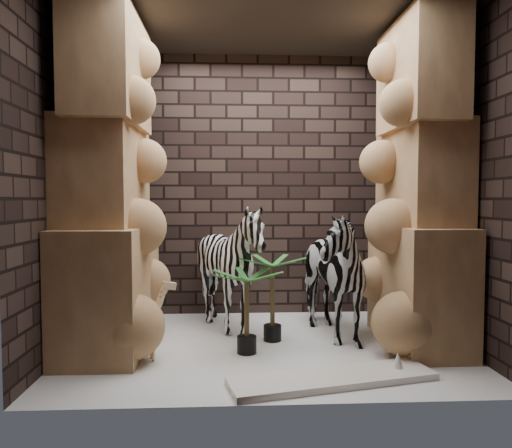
{
  "coord_description": "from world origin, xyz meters",
  "views": [
    {
      "loc": [
        -0.3,
        -4.24,
        1.34
      ],
      "look_at": [
        -0.08,
        0.15,
        1.11
      ],
      "focal_mm": 33.07,
      "sensor_mm": 36.0,
      "label": 1
    }
  ],
  "objects": [
    {
      "name": "palm_front",
      "position": [
        0.08,
        0.15,
        0.41
      ],
      "size": [
        0.36,
        0.36,
        0.82
      ],
      "primitive_type": null,
      "color": "#2E6F26",
      "rests_on": "floor"
    },
    {
      "name": "wall_front",
      "position": [
        0.0,
        -1.25,
        1.5
      ],
      "size": [
        3.5,
        0.0,
        3.5
      ],
      "primitive_type": "plane",
      "rotation": [
        -1.57,
        0.0,
        0.0
      ],
      "color": "black",
      "rests_on": "ground"
    },
    {
      "name": "ceiling",
      "position": [
        0.0,
        0.0,
        3.0
      ],
      "size": [
        3.5,
        3.5,
        0.0
      ],
      "primitive_type": "plane",
      "rotation": [
        3.14,
        0.0,
        0.0
      ],
      "color": "#2E2822",
      "rests_on": "ground"
    },
    {
      "name": "floor",
      "position": [
        0.0,
        0.0,
        0.0
      ],
      "size": [
        3.5,
        3.5,
        0.0
      ],
      "primitive_type": "plane",
      "color": "white",
      "rests_on": "ground"
    },
    {
      "name": "zebra_right",
      "position": [
        0.59,
        0.28,
        0.72
      ],
      "size": [
        0.91,
        1.33,
        1.43
      ],
      "primitive_type": "imported",
      "rotation": [
        0.0,
        0.0,
        0.23
      ],
      "color": "white",
      "rests_on": "floor"
    },
    {
      "name": "palm_back",
      "position": [
        -0.17,
        -0.2,
        0.37
      ],
      "size": [
        0.36,
        0.36,
        0.74
      ],
      "primitive_type": null,
      "color": "#2E6F26",
      "rests_on": "floor"
    },
    {
      "name": "surfboard",
      "position": [
        0.44,
        -0.88,
        0.03
      ],
      "size": [
        1.59,
        0.72,
        0.05
      ],
      "primitive_type": "cube",
      "rotation": [
        0.0,
        0.0,
        0.23
      ],
      "color": "white",
      "rests_on": "floor"
    },
    {
      "name": "wall_right",
      "position": [
        1.75,
        0.0,
        1.5
      ],
      "size": [
        0.0,
        3.0,
        3.0
      ],
      "primitive_type": "plane",
      "rotation": [
        1.57,
        0.0,
        -1.57
      ],
      "color": "black",
      "rests_on": "ground"
    },
    {
      "name": "rock_pillar_left",
      "position": [
        -1.4,
        0.0,
        1.5
      ],
      "size": [
        0.68,
        1.3,
        3.0
      ],
      "primitive_type": null,
      "color": "tan",
      "rests_on": "floor"
    },
    {
      "name": "wall_back",
      "position": [
        0.0,
        1.25,
        1.5
      ],
      "size": [
        3.5,
        0.0,
        3.5
      ],
      "primitive_type": "plane",
      "rotation": [
        1.57,
        0.0,
        0.0
      ],
      "color": "black",
      "rests_on": "ground"
    },
    {
      "name": "wall_left",
      "position": [
        -1.75,
        0.0,
        1.5
      ],
      "size": [
        0.0,
        3.0,
        3.0
      ],
      "primitive_type": "plane",
      "rotation": [
        1.57,
        0.0,
        1.57
      ],
      "color": "black",
      "rests_on": "ground"
    },
    {
      "name": "giraffe_toy",
      "position": [
        -1.05,
        -0.37,
        0.35
      ],
      "size": [
        0.38,
        0.26,
        0.7
      ],
      "primitive_type": null,
      "rotation": [
        0.0,
        0.0,
        0.42
      ],
      "color": "beige",
      "rests_on": "floor"
    },
    {
      "name": "rock_pillar_right",
      "position": [
        1.42,
        0.0,
        1.5
      ],
      "size": [
        0.58,
        1.25,
        3.0
      ],
      "primitive_type": null,
      "color": "tan",
      "rests_on": "floor"
    },
    {
      "name": "zebra_left",
      "position": [
        -0.32,
        0.48,
        0.58
      ],
      "size": [
        1.4,
        1.55,
        1.16
      ],
      "primitive_type": "imported",
      "rotation": [
        0.0,
        0.0,
        -0.33
      ],
      "color": "white",
      "rests_on": "floor"
    }
  ]
}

